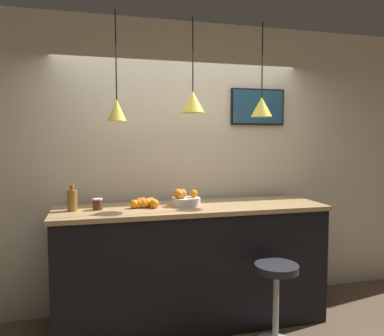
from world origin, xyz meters
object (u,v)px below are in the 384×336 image
(bar_stool, at_px, (276,290))
(fruit_bowl, at_px, (185,199))
(juice_bottle, at_px, (72,200))
(mounted_tv, at_px, (258,107))
(spread_jar, at_px, (98,204))

(bar_stool, relative_size, fruit_bowl, 2.61)
(juice_bottle, bearing_deg, mounted_tv, 11.59)
(fruit_bowl, distance_m, mounted_tv, 1.32)
(juice_bottle, distance_m, spread_jar, 0.21)
(bar_stool, height_order, fruit_bowl, fruit_bowl)
(bar_stool, distance_m, juice_bottle, 1.87)
(spread_jar, bearing_deg, bar_stool, -23.41)
(juice_bottle, bearing_deg, fruit_bowl, -0.07)
(fruit_bowl, xyz_separation_m, spread_jar, (-0.78, 0.00, -0.01))
(fruit_bowl, bearing_deg, bar_stool, -44.29)
(fruit_bowl, relative_size, juice_bottle, 1.19)
(fruit_bowl, xyz_separation_m, mounted_tv, (0.89, 0.39, 0.90))
(juice_bottle, relative_size, spread_jar, 2.29)
(bar_stool, height_order, spread_jar, spread_jar)
(spread_jar, height_order, mounted_tv, mounted_tv)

